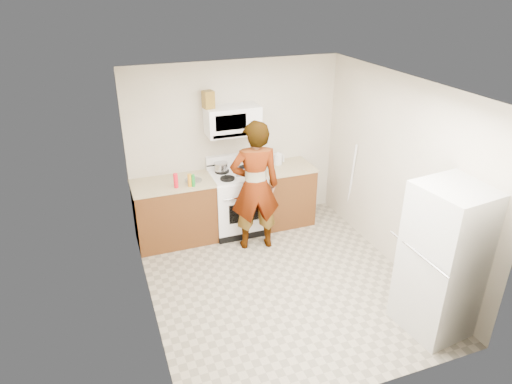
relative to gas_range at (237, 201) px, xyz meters
name	(u,v)px	position (x,y,z in m)	size (l,w,h in m)	color
floor	(281,282)	(0.10, -1.48, -0.49)	(3.60, 3.60, 0.00)	gray
back_wall	(236,145)	(0.10, 0.31, 0.76)	(3.20, 0.02, 2.50)	beige
right_wall	(399,176)	(1.69, -1.48, 0.76)	(0.02, 3.60, 2.50)	beige
cabinet_left	(175,213)	(-0.94, 0.01, -0.04)	(1.12, 0.62, 0.90)	brown
counter_left	(172,183)	(-0.94, 0.01, 0.43)	(1.14, 0.64, 0.04)	tan
cabinet_right	(284,195)	(0.78, 0.01, -0.04)	(0.80, 0.62, 0.90)	brown
counter_right	(285,167)	(0.78, 0.01, 0.43)	(0.82, 0.64, 0.04)	tan
gas_range	(237,201)	(0.00, 0.00, 0.00)	(0.76, 0.65, 1.13)	white
microwave	(233,120)	(0.00, 0.13, 1.21)	(0.76, 0.38, 0.40)	white
person	(255,187)	(0.10, -0.53, 0.45)	(0.68, 0.45, 1.87)	tan
fridge	(444,260)	(1.40, -2.76, 0.36)	(0.70, 0.70, 1.70)	silver
kettle	(278,159)	(0.71, 0.13, 0.53)	(0.14, 0.14, 0.16)	silver
jug	(208,100)	(-0.33, 0.14, 1.53)	(0.14, 0.14, 0.24)	brown
saucepan	(221,167)	(-0.19, 0.15, 0.52)	(0.20, 0.20, 0.11)	#B7B6BB
tray	(244,172)	(0.10, -0.05, 0.47)	(0.25, 0.16, 0.05)	silver
bottle_spray	(176,181)	(-0.92, -0.18, 0.55)	(0.06, 0.06, 0.20)	red
bottle_hot_sauce	(190,180)	(-0.73, -0.21, 0.54)	(0.06, 0.06, 0.18)	orange
bottle_green_cap	(193,180)	(-0.69, -0.22, 0.53)	(0.05, 0.05, 0.17)	#177E26
pot_lid	(193,180)	(-0.65, -0.03, 0.46)	(0.24, 0.24, 0.01)	silver
broom	(351,184)	(1.69, -0.42, 0.20)	(0.03, 0.03, 1.37)	white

